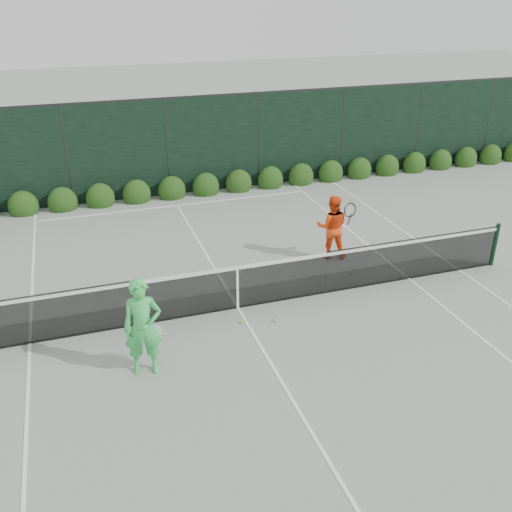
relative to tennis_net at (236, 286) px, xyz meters
name	(u,v)px	position (x,y,z in m)	size (l,w,h in m)	color
ground	(238,308)	(0.02, 0.00, -0.53)	(80.00, 80.00, 0.00)	gray
tennis_net	(236,286)	(0.00, 0.00, 0.00)	(12.90, 0.10, 1.07)	#10311E
player_woman	(143,327)	(-2.11, -1.53, 0.37)	(0.70, 0.51, 1.80)	#3AC658
player_man	(332,227)	(2.94, 1.66, 0.27)	(0.98, 0.85, 1.60)	#FF4B15
court_lines	(238,308)	(0.02, 0.00, -0.53)	(11.03, 23.83, 0.01)	white
windscreen_fence	(286,310)	(0.02, -2.71, 0.98)	(32.00, 21.07, 3.06)	black
hedge_row	(172,191)	(0.02, 7.15, -0.30)	(31.66, 0.65, 0.94)	#16380F
tennis_balls	(239,318)	(-0.08, -0.44, -0.50)	(5.29, 1.57, 0.07)	#B1D52F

